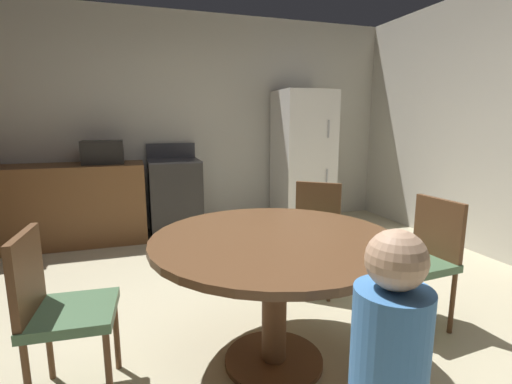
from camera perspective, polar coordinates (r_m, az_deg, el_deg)
name	(u,v)px	position (r m, az deg, el deg)	size (l,w,h in m)	color
ground_plane	(258,337)	(2.60, 0.28, -21.21)	(14.00, 14.00, 0.00)	beige
wall_back	(188,123)	(5.00, -10.31, 10.30)	(5.74, 0.12, 2.70)	beige
kitchen_counter	(53,206)	(4.73, -28.55, -1.86)	(1.97, 0.60, 0.90)	brown
oven_range	(175,197)	(4.67, -12.23, -0.71)	(0.60, 0.60, 1.10)	#2D2B28
refrigerator	(303,159)	(5.00, 7.13, 5.00)	(0.68, 0.68, 1.76)	white
microwave	(103,152)	(4.57, -22.28, 5.63)	(0.44, 0.32, 0.26)	black
dining_table	(275,262)	(2.10, 2.86, -10.63)	(1.35, 1.35, 0.76)	brown
chair_northeast	(315,229)	(3.15, 8.92, -5.51)	(0.56, 0.56, 0.87)	brown
chair_east	(423,254)	(2.77, 24.13, -8.64)	(0.43, 0.43, 0.87)	brown
chair_west	(57,305)	(2.12, -28.08, -14.94)	(0.43, 0.43, 0.87)	brown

